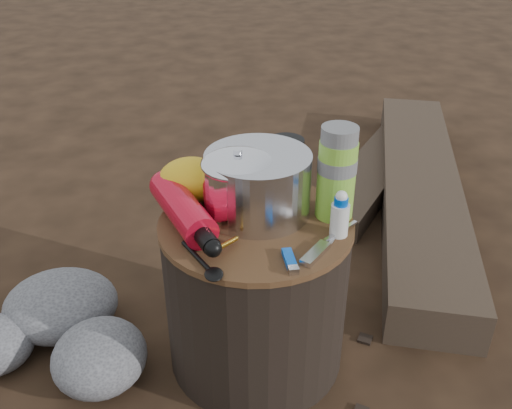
{
  "coord_description": "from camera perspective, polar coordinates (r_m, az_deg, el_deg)",
  "views": [
    {
      "loc": [
        -0.14,
        -1.14,
        1.15
      ],
      "look_at": [
        0.0,
        0.0,
        0.48
      ],
      "focal_mm": 39.42,
      "sensor_mm": 36.0,
      "label": 1
    }
  ],
  "objects": [
    {
      "name": "squeeze_bottle",
      "position": [
        1.29,
        8.51,
        -1.15
      ],
      "size": [
        0.04,
        0.04,
        0.1
      ],
      "primitive_type": "cylinder",
      "color": "silver",
      "rests_on": "stump"
    },
    {
      "name": "log_main",
      "position": [
        2.35,
        16.24,
        1.66
      ],
      "size": [
        0.78,
        1.69,
        0.14
      ],
      "primitive_type": "cube",
      "rotation": [
        0.0,
        0.0,
        -0.31
      ],
      "color": "#382C21",
      "rests_on": "ground"
    },
    {
      "name": "camping_pot",
      "position": [
        1.33,
        -1.8,
        1.88
      ],
      "size": [
        0.17,
        0.17,
        0.17
      ],
      "primitive_type": "cylinder",
      "color": "silver",
      "rests_on": "stump"
    },
    {
      "name": "fuel_bottle",
      "position": [
        1.34,
        -7.45,
        -0.42
      ],
      "size": [
        0.19,
        0.34,
        0.08
      ],
      "primitive_type": null,
      "rotation": [
        0.0,
        0.0,
        0.35
      ],
      "color": "red",
      "rests_on": "stump"
    },
    {
      "name": "stump",
      "position": [
        1.48,
        -0.0,
        -8.86
      ],
      "size": [
        0.47,
        0.47,
        0.43
      ],
      "primitive_type": "cylinder",
      "color": "black",
      "rests_on": "ground"
    },
    {
      "name": "multitool",
      "position": [
        1.24,
        6.06,
        -4.97
      ],
      "size": [
        0.08,
        0.09,
        0.01
      ],
      "primitive_type": "cube",
      "rotation": [
        0.0,
        0.0,
        -0.72
      ],
      "color": "silver",
      "rests_on": "stump"
    },
    {
      "name": "stuff_sack",
      "position": [
        1.43,
        -6.64,
        2.52
      ],
      "size": [
        0.16,
        0.13,
        0.11
      ],
      "primitive_type": "ellipsoid",
      "color": "yellow",
      "rests_on": "stump"
    },
    {
      "name": "food_pouch",
      "position": [
        1.45,
        -0.51,
        3.79
      ],
      "size": [
        0.11,
        0.04,
        0.14
      ],
      "primitive_type": "cube",
      "rotation": [
        0.0,
        0.0,
        -0.16
      ],
      "color": "#171E4C",
      "rests_on": "stump"
    },
    {
      "name": "foil_windscreen",
      "position": [
        1.35,
        0.2,
        2.1
      ],
      "size": [
        0.26,
        0.26,
        0.16
      ],
      "primitive_type": "cylinder",
      "color": "#BBBCC3",
      "rests_on": "stump"
    },
    {
      "name": "lighter",
      "position": [
        1.22,
        3.39,
        -5.48
      ],
      "size": [
        0.02,
        0.08,
        0.02
      ],
      "primitive_type": "cube",
      "rotation": [
        0.0,
        0.0,
        0.04
      ],
      "color": "#054BBE",
      "rests_on": "stump"
    },
    {
      "name": "log_small",
      "position": [
        2.53,
        12.33,
        3.79
      ],
      "size": [
        0.81,
        1.03,
        0.09
      ],
      "primitive_type": "cube",
      "rotation": [
        0.0,
        0.0,
        -0.62
      ],
      "color": "#382C21",
      "rests_on": "ground"
    },
    {
      "name": "pot_grabber",
      "position": [
        1.31,
        8.24,
        -2.9
      ],
      "size": [
        0.1,
        0.1,
        0.01
      ],
      "primitive_type": null,
      "rotation": [
        0.0,
        0.0,
        -0.76
      ],
      "color": "silver",
      "rests_on": "stump"
    },
    {
      "name": "travel_mug",
      "position": [
        1.48,
        3.05,
        4.19
      ],
      "size": [
        0.09,
        0.09,
        0.13
      ],
      "primitive_type": "cylinder",
      "color": "black",
      "rests_on": "stump"
    },
    {
      "name": "thermos",
      "position": [
        1.34,
        8.19,
        3.16
      ],
      "size": [
        0.09,
        0.09,
        0.23
      ],
      "primitive_type": "cylinder",
      "color": "#81C237",
      "rests_on": "stump"
    },
    {
      "name": "spork",
      "position": [
        1.23,
        -5.97,
        -5.31
      ],
      "size": [
        0.1,
        0.16,
        0.01
      ],
      "primitive_type": null,
      "rotation": [
        0.0,
        0.0,
        0.45
      ],
      "color": "black",
      "rests_on": "stump"
    },
    {
      "name": "ground",
      "position": [
        1.62,
        -0.0,
        -14.77
      ],
      "size": [
        60.0,
        60.0,
        0.0
      ],
      "primitive_type": "plane",
      "color": "black",
      "rests_on": "ground"
    }
  ]
}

